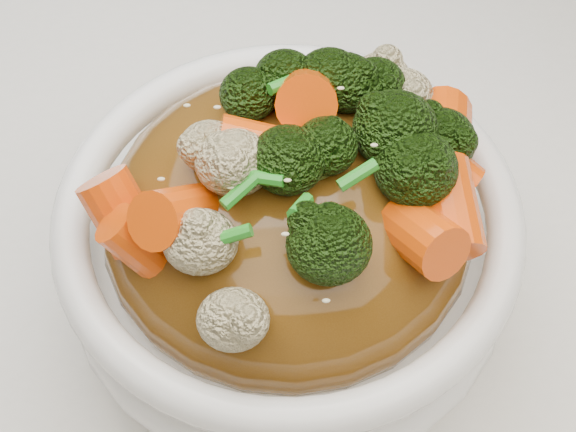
{
  "coord_description": "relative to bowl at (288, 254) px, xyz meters",
  "views": [
    {
      "loc": [
        -0.04,
        -0.27,
        1.2
      ],
      "look_at": [
        -0.03,
        -0.0,
        0.83
      ],
      "focal_mm": 55.0,
      "sensor_mm": 36.0,
      "label": 1
    }
  ],
  "objects": [
    {
      "name": "sesame_seeds",
      "position": [
        0.0,
        -0.0,
        0.1
      ],
      "size": [
        0.21,
        0.21,
        0.01
      ],
      "primitive_type": null,
      "rotation": [
        0.0,
        0.0,
        -0.26
      ],
      "color": "beige",
      "rests_on": "sauce_base"
    },
    {
      "name": "broccoli",
      "position": [
        0.0,
        -0.0,
        0.1
      ],
      "size": [
        0.23,
        0.23,
        0.05
      ],
      "primitive_type": null,
      "rotation": [
        0.0,
        0.0,
        -0.26
      ],
      "color": "black",
      "rests_on": "sauce_base"
    },
    {
      "name": "carrots",
      "position": [
        0.0,
        -0.0,
        0.1
      ],
      "size": [
        0.23,
        0.23,
        0.06
      ],
      "primitive_type": null,
      "rotation": [
        0.0,
        0.0,
        -0.26
      ],
      "color": "#F34F07",
      "rests_on": "sauce_base"
    },
    {
      "name": "sauce_base",
      "position": [
        0.0,
        -0.0,
        0.03
      ],
      "size": [
        0.23,
        0.23,
        0.1
      ],
      "primitive_type": "ellipsoid",
      "rotation": [
        0.0,
        0.0,
        -0.26
      ],
      "color": "#603A10",
      "rests_on": "bowl"
    },
    {
      "name": "scallions",
      "position": [
        0.0,
        -0.0,
        0.1
      ],
      "size": [
        0.17,
        0.17,
        0.02
      ],
      "primitive_type": null,
      "rotation": [
        0.0,
        0.0,
        -0.26
      ],
      "color": "#238B20",
      "rests_on": "sauce_base"
    },
    {
      "name": "bowl",
      "position": [
        0.0,
        0.0,
        0.0
      ],
      "size": [
        0.29,
        0.29,
        0.09
      ],
      "primitive_type": null,
      "rotation": [
        0.0,
        0.0,
        -0.26
      ],
      "color": "white",
      "rests_on": "tablecloth"
    },
    {
      "name": "cauliflower",
      "position": [
        0.0,
        -0.0,
        0.1
      ],
      "size": [
        0.23,
        0.23,
        0.04
      ],
      "primitive_type": null,
      "rotation": [
        0.0,
        0.0,
        -0.26
      ],
      "color": "beige",
      "rests_on": "sauce_base"
    },
    {
      "name": "tablecloth",
      "position": [
        0.03,
        0.0,
        -0.07
      ],
      "size": [
        1.2,
        0.8,
        0.04
      ],
      "primitive_type": "cube",
      "color": "white",
      "rests_on": "dining_table"
    }
  ]
}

